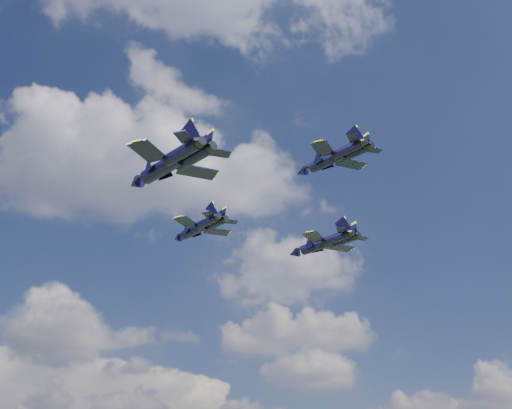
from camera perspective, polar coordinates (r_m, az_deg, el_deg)
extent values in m
cylinder|color=black|center=(108.09, -5.44, -2.27)|extent=(6.10, 7.49, 1.62)
cone|color=black|center=(112.08, -7.02, -3.04)|extent=(2.62, 2.79, 1.53)
ellipsoid|color=brown|center=(110.53, -6.34, -2.48)|extent=(2.23, 2.60, 0.74)
cube|color=black|center=(105.03, -6.29, -1.52)|extent=(4.17, 4.75, 0.16)
cube|color=black|center=(108.53, -3.50, -2.43)|extent=(4.59, 3.29, 0.16)
cube|color=black|center=(101.95, -4.32, -0.85)|extent=(2.15, 2.53, 0.13)
cube|color=black|center=(104.56, -2.28, -1.55)|extent=(2.33, 1.65, 0.13)
cube|color=black|center=(103.73, -3.95, -0.54)|extent=(2.08, 1.84, 2.71)
cube|color=black|center=(104.82, -3.09, -0.84)|extent=(1.56, 2.50, 2.71)
cylinder|color=black|center=(87.95, -8.28, 3.25)|extent=(8.09, 9.30, 2.06)
cone|color=black|center=(92.88, -10.71, 1.82)|extent=(3.39, 3.54, 1.95)
ellipsoid|color=brown|center=(91.02, -9.67, 2.77)|extent=(2.93, 3.25, 0.94)
cube|color=black|center=(84.27, -9.61, 4.69)|extent=(5.15, 6.05, 0.21)
cube|color=black|center=(88.47, -5.25, 2.89)|extent=(5.91, 4.39, 0.21)
cube|color=black|center=(80.52, -6.45, 6.00)|extent=(2.65, 3.20, 0.16)
cube|color=black|center=(83.71, -3.23, 4.56)|extent=(3.03, 2.21, 0.16)
cube|color=black|center=(82.86, -5.85, 6.29)|extent=(2.75, 2.23, 3.45)
cube|color=black|center=(84.18, -4.50, 5.68)|extent=(2.01, 3.11, 3.45)
cylinder|color=black|center=(108.60, 5.54, -3.64)|extent=(6.89, 7.67, 1.72)
cone|color=black|center=(111.93, 3.35, -4.38)|extent=(2.85, 2.95, 1.63)
ellipsoid|color=brown|center=(110.66, 4.27, -3.81)|extent=(2.48, 2.69, 0.78)
cube|color=black|center=(105.00, 5.14, -2.88)|extent=(4.24, 5.05, 0.17)
cube|color=black|center=(110.04, 7.45, -3.83)|extent=(4.96, 3.75, 0.17)
cube|color=black|center=(102.83, 7.64, -2.26)|extent=(2.18, 2.66, 0.13)
cube|color=black|center=(106.57, 9.28, -2.98)|extent=(2.55, 1.89, 0.13)
cube|color=black|center=(104.83, 7.75, -1.91)|extent=(2.34, 1.81, 2.88)
cube|color=black|center=(106.40, 8.44, -2.23)|extent=(1.68, 2.57, 2.88)
cylinder|color=black|center=(89.62, 6.39, 3.90)|extent=(6.04, 6.89, 1.53)
cone|color=black|center=(92.40, 4.04, 2.85)|extent=(2.52, 2.63, 1.45)
ellipsoid|color=brown|center=(91.40, 5.02, 3.56)|extent=(2.19, 2.41, 0.70)
cube|color=black|center=(86.61, 5.95, 4.99)|extent=(3.82, 4.50, 0.15)
cube|color=black|center=(90.85, 8.45, 3.60)|extent=(4.40, 3.28, 0.15)
cube|color=black|center=(84.83, 8.66, 5.85)|extent=(1.96, 2.38, 0.12)
cube|color=black|center=(87.98, 10.43, 4.78)|extent=(2.25, 1.65, 0.12)
cube|color=black|center=(86.67, 8.77, 6.05)|extent=(2.05, 1.64, 2.56)
cube|color=black|center=(87.99, 9.52, 5.60)|extent=(1.49, 2.31, 2.56)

